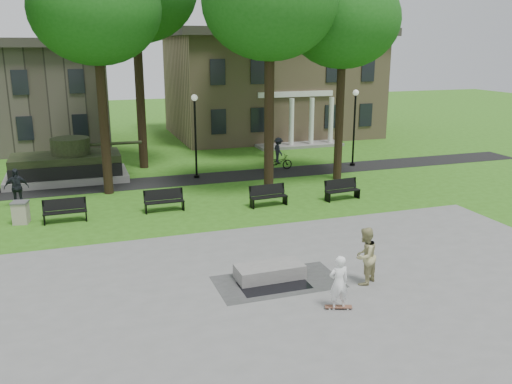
% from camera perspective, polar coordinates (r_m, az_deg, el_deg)
% --- Properties ---
extents(ground, '(120.00, 120.00, 0.00)m').
position_cam_1_polar(ground, '(19.73, 0.23, -6.68)').
color(ground, '#316217').
rests_on(ground, ground).
extents(plaza, '(22.00, 16.00, 0.02)m').
position_cam_1_polar(plaza, '(15.53, 6.39, -13.15)').
color(plaza, gray).
rests_on(plaza, ground).
extents(footpath, '(44.00, 2.60, 0.01)m').
position_cam_1_polar(footpath, '(30.80, -7.04, 1.31)').
color(footpath, black).
rests_on(footpath, ground).
extents(building_right, '(17.00, 12.00, 8.60)m').
position_cam_1_polar(building_right, '(46.25, 1.52, 11.50)').
color(building_right, '#9E8460').
rests_on(building_right, ground).
extents(tree_1, '(6.20, 6.20, 11.63)m').
position_cam_1_polar(tree_1, '(27.89, -16.54, 17.92)').
color(tree_1, black).
rests_on(tree_1, ground).
extents(tree_2, '(6.60, 6.60, 12.16)m').
position_cam_1_polar(tree_2, '(27.55, 1.46, 19.30)').
color(tree_2, black).
rests_on(tree_2, ground).
extents(tree_3, '(6.00, 6.00, 11.19)m').
position_cam_1_polar(tree_3, '(30.24, 9.18, 17.40)').
color(tree_3, black).
rests_on(tree_3, ground).
extents(tree_5, '(6.40, 6.40, 12.44)m').
position_cam_1_polar(tree_5, '(36.10, 1.57, 18.90)').
color(tree_5, black).
rests_on(tree_5, ground).
extents(lamp_mid, '(0.36, 0.36, 4.73)m').
position_cam_1_polar(lamp_mid, '(30.64, -6.41, 6.57)').
color(lamp_mid, black).
rests_on(lamp_mid, ground).
extents(lamp_right, '(0.36, 0.36, 4.73)m').
position_cam_1_polar(lamp_right, '(34.18, 10.32, 7.32)').
color(lamp_right, black).
rests_on(lamp_right, ground).
extents(tank_monument, '(7.45, 3.40, 2.40)m').
position_cam_1_polar(tank_monument, '(31.98, -19.25, 2.65)').
color(tank_monument, gray).
rests_on(tank_monument, ground).
extents(puddle, '(2.20, 1.20, 0.00)m').
position_cam_1_polar(puddle, '(17.38, 1.93, -9.78)').
color(puddle, black).
rests_on(puddle, plaza).
extents(concrete_block, '(2.22, 1.03, 0.45)m').
position_cam_1_polar(concrete_block, '(17.80, 1.43, -8.36)').
color(concrete_block, gray).
rests_on(concrete_block, plaza).
extents(skateboard, '(0.80, 0.45, 0.07)m').
position_cam_1_polar(skateboard, '(16.12, 8.67, -11.93)').
color(skateboard, brown).
rests_on(skateboard, plaza).
extents(skateboarder, '(0.60, 0.40, 1.62)m').
position_cam_1_polar(skateboarder, '(15.79, 8.70, -9.41)').
color(skateboarder, white).
rests_on(skateboarder, plaza).
extents(friend_watching, '(1.14, 1.08, 1.86)m').
position_cam_1_polar(friend_watching, '(17.49, 11.39, -6.61)').
color(friend_watching, tan).
rests_on(friend_watching, plaza).
extents(pedestrian_walker, '(1.11, 0.52, 1.85)m').
position_cam_1_polar(pedestrian_walker, '(27.59, -23.91, 0.41)').
color(pedestrian_walker, black).
rests_on(pedestrian_walker, ground).
extents(cyclist, '(1.75, 0.99, 1.98)m').
position_cam_1_polar(cyclist, '(32.88, 2.37, 3.74)').
color(cyclist, black).
rests_on(cyclist, ground).
extents(park_bench_0, '(1.80, 0.54, 1.00)m').
position_cam_1_polar(park_bench_0, '(24.62, -19.48, -1.79)').
color(park_bench_0, black).
rests_on(park_bench_0, ground).
extents(park_bench_1, '(1.80, 0.53, 1.00)m').
position_cam_1_polar(park_bench_1, '(25.06, -9.67, -0.82)').
color(park_bench_1, black).
rests_on(park_bench_1, ground).
extents(park_bench_2, '(1.83, 0.64, 1.00)m').
position_cam_1_polar(park_bench_2, '(25.52, 1.28, -0.31)').
color(park_bench_2, black).
rests_on(park_bench_2, ground).
extents(park_bench_3, '(1.83, 0.68, 1.00)m').
position_cam_1_polar(park_bench_3, '(26.91, 9.02, 0.32)').
color(park_bench_3, black).
rests_on(park_bench_3, ground).
extents(trash_bin, '(0.78, 0.78, 0.96)m').
position_cam_1_polar(trash_bin, '(25.09, -23.52, -1.98)').
color(trash_bin, '#B3A793').
rests_on(trash_bin, ground).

